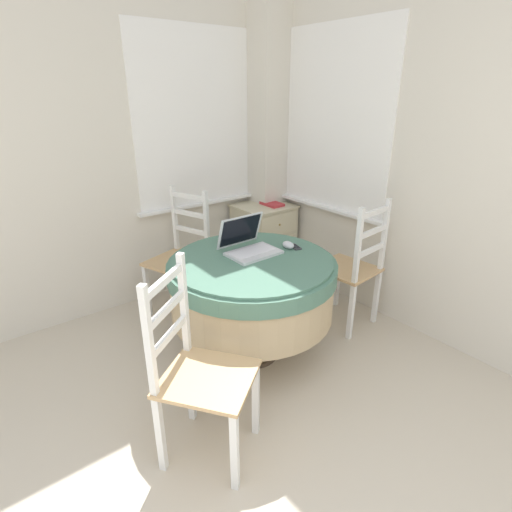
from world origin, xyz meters
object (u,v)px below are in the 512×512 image
object	(u,v)px
computer_mouse	(288,245)
corner_cabinet	(264,240)
round_dining_table	(252,284)
laptop	(249,245)
dining_chair_near_back_window	(181,257)
book_on_cabinet	(272,204)
dining_chair_near_right_window	(352,269)
dining_chair_camera_near	(199,373)
cell_phone	(295,247)

from	to	relation	value
computer_mouse	corner_cabinet	distance (m)	1.21
round_dining_table	laptop	xyz separation A→B (m)	(0.06, 0.11, 0.23)
dining_chair_near_back_window	book_on_cabinet	size ratio (longest dim) A/B	4.67
laptop	dining_chair_near_right_window	bearing A→B (deg)	-18.20
computer_mouse	corner_cabinet	bearing A→B (deg)	59.06
dining_chair_near_back_window	corner_cabinet	size ratio (longest dim) A/B	1.42
dining_chair_camera_near	book_on_cabinet	xyz separation A→B (m)	(1.65, 1.41, 0.25)
laptop	corner_cabinet	distance (m)	1.28
round_dining_table	dining_chair_camera_near	distance (m)	0.84
dining_chair_camera_near	cell_phone	bearing A→B (deg)	23.48
laptop	corner_cabinet	xyz separation A→B (m)	(0.84, 0.87, -0.42)
round_dining_table	book_on_cabinet	xyz separation A→B (m)	(0.96, 0.93, 0.18)
laptop	book_on_cabinet	bearing A→B (deg)	42.46
laptop	round_dining_table	bearing A→B (deg)	-117.66
book_on_cabinet	computer_mouse	bearing A→B (deg)	-124.79
dining_chair_near_right_window	corner_cabinet	distance (m)	1.13
book_on_cabinet	dining_chair_camera_near	bearing A→B (deg)	-139.48
book_on_cabinet	round_dining_table	bearing A→B (deg)	-135.75
cell_phone	dining_chair_camera_near	xyz separation A→B (m)	(-1.05, -0.45, -0.26)
computer_mouse	dining_chair_camera_near	size ratio (longest dim) A/B	0.09
dining_chair_near_right_window	dining_chair_near_back_window	bearing A→B (deg)	132.51
dining_chair_near_back_window	book_on_cabinet	distance (m)	1.06
cell_phone	dining_chair_near_right_window	xyz separation A→B (m)	(0.48, -0.13, -0.26)
computer_mouse	cell_phone	size ratio (longest dim) A/B	0.84
corner_cabinet	book_on_cabinet	bearing A→B (deg)	-35.16
dining_chair_near_back_window	corner_cabinet	world-z (taller)	dining_chair_near_back_window
cell_phone	dining_chair_camera_near	distance (m)	1.17
round_dining_table	book_on_cabinet	bearing A→B (deg)	44.25
cell_phone	dining_chair_near_back_window	xyz separation A→B (m)	(-0.43, 0.87, -0.26)
dining_chair_near_right_window	dining_chair_camera_near	world-z (taller)	same
computer_mouse	laptop	bearing A→B (deg)	155.81
laptop	book_on_cabinet	distance (m)	1.22
laptop	dining_chair_camera_near	distance (m)	1.00
book_on_cabinet	laptop	bearing A→B (deg)	-137.54
computer_mouse	book_on_cabinet	size ratio (longest dim) A/B	0.44
round_dining_table	dining_chair_near_right_window	world-z (taller)	dining_chair_near_right_window
cell_phone	dining_chair_near_back_window	distance (m)	1.00
cell_phone	dining_chair_near_back_window	bearing A→B (deg)	116.31
dining_chair_near_right_window	book_on_cabinet	world-z (taller)	dining_chair_near_right_window
round_dining_table	computer_mouse	xyz separation A→B (m)	(0.31, -0.00, 0.20)
dining_chair_near_back_window	dining_chair_near_right_window	bearing A→B (deg)	-47.49
corner_cabinet	laptop	bearing A→B (deg)	-133.98
round_dining_table	dining_chair_near_right_window	xyz separation A→B (m)	(0.84, -0.15, -0.07)
book_on_cabinet	dining_chair_near_right_window	bearing A→B (deg)	-96.38
laptop	cell_phone	distance (m)	0.33
dining_chair_near_back_window	dining_chair_near_right_window	world-z (taller)	same
dining_chair_near_right_window	round_dining_table	bearing A→B (deg)	170.00
round_dining_table	dining_chair_near_right_window	size ratio (longest dim) A/B	1.08
computer_mouse	cell_phone	bearing A→B (deg)	-20.52
laptop	dining_chair_camera_near	world-z (taller)	dining_chair_camera_near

